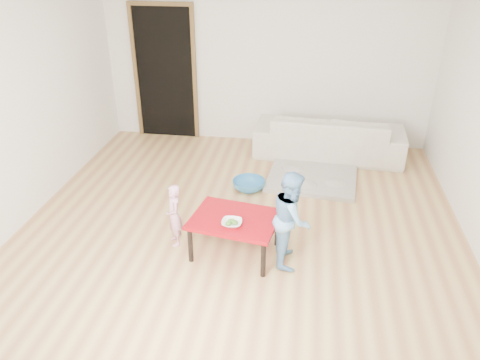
% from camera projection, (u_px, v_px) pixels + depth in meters
% --- Properties ---
extents(floor, '(5.00, 5.00, 0.01)m').
position_uv_depth(floor, '(243.00, 221.00, 5.48)').
color(floor, '#B1794B').
rests_on(floor, ground).
extents(back_wall, '(5.00, 0.02, 2.60)m').
position_uv_depth(back_wall, '(267.00, 60.00, 7.06)').
color(back_wall, white).
rests_on(back_wall, floor).
extents(left_wall, '(0.02, 5.00, 2.60)m').
position_uv_depth(left_wall, '(21.00, 105.00, 5.21)').
color(left_wall, white).
rests_on(left_wall, floor).
extents(doorway, '(1.02, 0.08, 2.11)m').
position_uv_depth(doorway, '(165.00, 74.00, 7.38)').
color(doorway, brown).
rests_on(doorway, back_wall).
extents(sofa, '(2.23, 0.98, 0.64)m').
position_uv_depth(sofa, '(329.00, 135.00, 6.99)').
color(sofa, beige).
rests_on(sofa, floor).
extents(cushion, '(0.48, 0.45, 0.11)m').
position_uv_depth(cushion, '(306.00, 129.00, 6.81)').
color(cushion, orange).
rests_on(cushion, sofa).
extents(red_table, '(0.96, 0.78, 0.43)m').
position_uv_depth(red_table, '(235.00, 235.00, 4.84)').
color(red_table, maroon).
rests_on(red_table, floor).
extents(bowl, '(0.20, 0.20, 0.05)m').
position_uv_depth(bowl, '(232.00, 223.00, 4.60)').
color(bowl, white).
rests_on(bowl, red_table).
extents(broccoli, '(0.12, 0.12, 0.06)m').
position_uv_depth(broccoli, '(232.00, 223.00, 4.60)').
color(broccoli, '#2D5919').
rests_on(broccoli, red_table).
extents(child_pink, '(0.26, 0.30, 0.70)m').
position_uv_depth(child_pink, '(174.00, 215.00, 4.94)').
color(child_pink, pink).
rests_on(child_pink, floor).
extents(child_blue, '(0.40, 0.50, 1.00)m').
position_uv_depth(child_blue, '(292.00, 218.00, 4.60)').
color(child_blue, '#5796CA').
rests_on(child_blue, floor).
extents(basin, '(0.43, 0.43, 0.13)m').
position_uv_depth(basin, '(249.00, 185.00, 6.13)').
color(basin, teal).
rests_on(basin, floor).
extents(blanket, '(1.26, 1.08, 0.06)m').
position_uv_depth(blanket, '(312.00, 179.00, 6.37)').
color(blanket, '#BAB1A4').
rests_on(blanket, floor).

